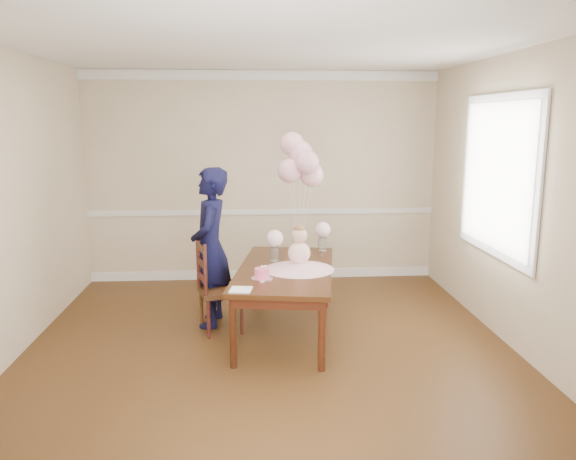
{
  "coord_description": "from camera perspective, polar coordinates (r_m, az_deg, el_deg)",
  "views": [
    {
      "loc": [
        -0.16,
        -4.75,
        2.08
      ],
      "look_at": [
        0.2,
        0.48,
        1.05
      ],
      "focal_mm": 35.0,
      "sensor_mm": 36.0,
      "label": 1
    }
  ],
  "objects": [
    {
      "name": "floor",
      "position": [
        5.19,
        -1.85,
        -12.52
      ],
      "size": [
        4.5,
        5.0,
        0.0
      ],
      "primitive_type": "cube",
      "color": "#351F0D",
      "rests_on": "ground"
    },
    {
      "name": "ceiling",
      "position": [
        4.8,
        -2.06,
        18.52
      ],
      "size": [
        4.5,
        5.0,
        0.02
      ],
      "primitive_type": "cube",
      "color": "white",
      "rests_on": "wall_back"
    },
    {
      "name": "wall_back",
      "position": [
        7.29,
        -2.62,
        5.35
      ],
      "size": [
        4.5,
        0.02,
        2.7
      ],
      "primitive_type": "cube",
      "color": "tan",
      "rests_on": "floor"
    },
    {
      "name": "wall_front",
      "position": [
        2.38,
        0.13,
        -6.83
      ],
      "size": [
        4.5,
        0.02,
        2.7
      ],
      "primitive_type": "cube",
      "color": "tan",
      "rests_on": "floor"
    },
    {
      "name": "wall_right",
      "position": [
        5.38,
        22.78,
        2.43
      ],
      "size": [
        0.02,
        5.0,
        2.7
      ],
      "primitive_type": "cube",
      "color": "tan",
      "rests_on": "floor"
    },
    {
      "name": "chair_rail_trim",
      "position": [
        7.34,
        -2.59,
        1.85
      ],
      "size": [
        4.5,
        0.02,
        0.07
      ],
      "primitive_type": "cube",
      "color": "silver",
      "rests_on": "wall_back"
    },
    {
      "name": "crown_molding",
      "position": [
        7.27,
        -2.72,
        15.44
      ],
      "size": [
        4.5,
        0.02,
        0.12
      ],
      "primitive_type": "cube",
      "color": "silver",
      "rests_on": "wall_back"
    },
    {
      "name": "baseboard_trim",
      "position": [
        7.52,
        -2.54,
        -4.48
      ],
      "size": [
        4.5,
        0.02,
        0.12
      ],
      "primitive_type": "cube",
      "color": "white",
      "rests_on": "floor"
    },
    {
      "name": "window_frame",
      "position": [
        5.8,
        20.54,
        5.15
      ],
      "size": [
        0.02,
        1.66,
        1.56
      ],
      "primitive_type": "cube",
      "color": "silver",
      "rests_on": "wall_right"
    },
    {
      "name": "window_blinds",
      "position": [
        5.79,
        20.38,
        5.16
      ],
      "size": [
        0.01,
        1.5,
        1.4
      ],
      "primitive_type": "cube",
      "color": "silver",
      "rests_on": "wall_right"
    },
    {
      "name": "dining_table_top",
      "position": [
        5.47,
        -0.25,
        -4.07
      ],
      "size": [
        1.15,
        1.9,
        0.04
      ],
      "primitive_type": "cube",
      "rotation": [
        0.0,
        0.0,
        -0.15
      ],
      "color": "black",
      "rests_on": "table_leg_fl"
    },
    {
      "name": "table_apron",
      "position": [
        5.49,
        -0.25,
        -4.75
      ],
      "size": [
        1.05,
        1.8,
        0.09
      ],
      "primitive_type": "cube",
      "rotation": [
        0.0,
        0.0,
        -0.15
      ],
      "color": "black",
      "rests_on": "table_leg_fl"
    },
    {
      "name": "table_leg_fl",
      "position": [
        4.84,
        -5.61,
        -10.35
      ],
      "size": [
        0.07,
        0.07,
        0.63
      ],
      "primitive_type": "cylinder",
      "rotation": [
        0.0,
        0.0,
        -0.15
      ],
      "color": "black",
      "rests_on": "floor"
    },
    {
      "name": "table_leg_fr",
      "position": [
        4.77,
        3.46,
        -10.65
      ],
      "size": [
        0.07,
        0.07,
        0.63
      ],
      "primitive_type": "cylinder",
      "rotation": [
        0.0,
        0.0,
        -0.15
      ],
      "color": "black",
      "rests_on": "floor"
    },
    {
      "name": "table_leg_bl",
      "position": [
        6.39,
        -2.98,
        -4.97
      ],
      "size": [
        0.07,
        0.07,
        0.63
      ],
      "primitive_type": "cylinder",
      "rotation": [
        0.0,
        0.0,
        -0.15
      ],
      "color": "black",
      "rests_on": "floor"
    },
    {
      "name": "table_leg_br",
      "position": [
        6.33,
        3.81,
        -5.12
      ],
      "size": [
        0.07,
        0.07,
        0.63
      ],
      "primitive_type": "cylinder",
      "rotation": [
        0.0,
        0.0,
        -0.15
      ],
      "color": "black",
      "rests_on": "floor"
    },
    {
      "name": "baby_skirt",
      "position": [
        5.4,
        1.13,
        -3.54
      ],
      "size": [
        0.77,
        0.77,
        0.09
      ],
      "primitive_type": "cone",
      "rotation": [
        0.0,
        0.0,
        -0.15
      ],
      "color": "#E3A7BB",
      "rests_on": "dining_table_top"
    },
    {
      "name": "baby_torso",
      "position": [
        5.37,
        1.14,
        -2.34
      ],
      "size": [
        0.21,
        0.21,
        0.21
      ],
      "primitive_type": "sphere",
      "color": "#FFA1C0",
      "rests_on": "baby_skirt"
    },
    {
      "name": "baby_head",
      "position": [
        5.33,
        1.15,
        -0.56
      ],
      "size": [
        0.15,
        0.15,
        0.15
      ],
      "primitive_type": "sphere",
      "color": "#D8A794",
      "rests_on": "baby_torso"
    },
    {
      "name": "baby_hair",
      "position": [
        5.32,
        1.15,
        0.01
      ],
      "size": [
        0.11,
        0.11,
        0.11
      ],
      "primitive_type": "sphere",
      "color": "brown",
      "rests_on": "baby_head"
    },
    {
      "name": "cake_platter",
      "position": [
        5.09,
        -2.66,
        -4.93
      ],
      "size": [
        0.22,
        0.22,
        0.01
      ],
      "primitive_type": "cylinder",
      "rotation": [
        0.0,
        0.0,
        -0.15
      ],
      "color": "silver",
      "rests_on": "dining_table_top"
    },
    {
      "name": "birthday_cake",
      "position": [
        5.08,
        -2.66,
        -4.4
      ],
      "size": [
        0.15,
        0.15,
        0.09
      ],
      "primitive_type": "cylinder",
      "rotation": [
        0.0,
        0.0,
        -0.15
      ],
      "color": "#EC4A7D",
      "rests_on": "cake_platter"
    },
    {
      "name": "cake_flower_a",
      "position": [
        5.06,
        -2.67,
        -3.77
      ],
      "size": [
        0.03,
        0.03,
        0.03
      ],
      "primitive_type": "sphere",
      "color": "silver",
      "rests_on": "birthday_cake"
    },
    {
      "name": "cake_flower_b",
      "position": [
        5.08,
        -2.34,
        -3.72
      ],
      "size": [
        0.03,
        0.03,
        0.03
      ],
      "primitive_type": "sphere",
      "color": "silver",
      "rests_on": "birthday_cake"
    },
    {
      "name": "rose_vase_near",
      "position": [
        5.72,
        -1.36,
        -2.43
      ],
      "size": [
        0.1,
        0.1,
        0.14
      ],
      "primitive_type": "cylinder",
      "rotation": [
        0.0,
        0.0,
        -0.15
      ],
      "color": "silver",
      "rests_on": "dining_table_top"
    },
    {
      "name": "roses_near",
      "position": [
        5.68,
        -1.37,
        -0.85
      ],
      "size": [
        0.17,
        0.17,
        0.17
      ],
      "primitive_type": "sphere",
      "color": "#FFD5DF",
      "rests_on": "rose_vase_near"
    },
    {
      "name": "rose_vase_far",
      "position": [
        6.17,
        3.52,
        -1.44
      ],
      "size": [
        0.1,
        0.1,
        0.14
      ],
      "primitive_type": "cylinder",
      "rotation": [
        0.0,
        0.0,
        -0.15
      ],
      "color": "silver",
      "rests_on": "dining_table_top"
    },
    {
      "name": "roses_far",
      "position": [
        6.13,
        3.53,
        0.03
      ],
      "size": [
        0.17,
        0.17,
        0.17
      ],
      "primitive_type": "sphere",
      "color": "#FCD3E2",
      "rests_on": "rose_vase_far"
    },
    {
      "name": "napkin",
      "position": [
        4.77,
        -4.82,
        -6.05
      ],
      "size": [
        0.2,
        0.2,
        0.01
      ],
      "primitive_type": "cube",
      "rotation": [
        0.0,
        0.0,
        -0.15
      ],
      "color": "white",
      "rests_on": "dining_table_top"
    },
    {
      "name": "balloon_weight",
      "position": [
        5.93,
        1.03,
        -2.55
      ],
      "size": [
        0.04,
        0.04,
        0.02
      ],
      "primitive_type": "cylinder",
      "rotation": [
        0.0,
        0.0,
        -0.15
      ],
      "color": "silver",
      "rests_on": "dining_table_top"
    },
    {
      "name": "balloon_a",
      "position": [
        5.79,
        0.17,
        6.02
      ],
      "size": [
        0.25,
        0.25,
        0.25
      ],
      "primitive_type": "sphere",
      "color": "#DD9CB1",
      "rests_on": "balloon_ribbon_a"
    },
    {
      "name": "balloon_b",
      "position": [
        5.73,
        1.93,
        6.86
      ],
      "size": [
        0.25,
        0.25,
        0.25
      ],
      "primitive_type": "sphere",
      "color": "#D899B0",
      "rests_on": "balloon_ribbon_b"
    },
    {
      "name": "balloon_c",
      "position": [
        5.86,
        1.3,
        7.83
      ],
      "size": [
        0.25,
        0.25,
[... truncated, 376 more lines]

